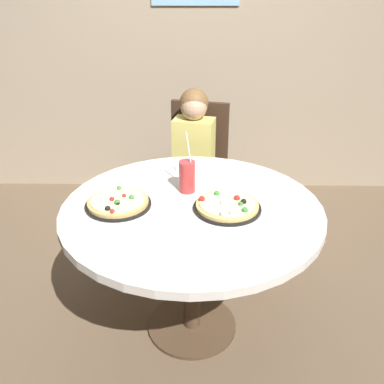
{
  "coord_description": "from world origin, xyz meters",
  "views": [
    {
      "loc": [
        0.03,
        -1.78,
        1.74
      ],
      "look_at": [
        0.0,
        0.05,
        0.8
      ],
      "focal_mm": 40.54,
      "sensor_mm": 36.0,
      "label": 1
    }
  ],
  "objects_px": {
    "pizza_cheese": "(118,203)",
    "soda_cup": "(187,176)",
    "diner_child": "(191,181)",
    "chair_wooden": "(197,164)",
    "plate_small": "(190,167)",
    "dining_table": "(192,224)",
    "pizza_veggie": "(227,206)"
  },
  "relations": [
    {
      "from": "pizza_cheese",
      "to": "soda_cup",
      "type": "bearing_deg",
      "value": 27.02
    },
    {
      "from": "diner_child",
      "to": "soda_cup",
      "type": "bearing_deg",
      "value": -90.83
    },
    {
      "from": "chair_wooden",
      "to": "soda_cup",
      "type": "distance_m",
      "value": 0.9
    },
    {
      "from": "chair_wooden",
      "to": "diner_child",
      "type": "height_order",
      "value": "diner_child"
    },
    {
      "from": "pizza_cheese",
      "to": "plate_small",
      "type": "xyz_separation_m",
      "value": [
        0.33,
        0.45,
        -0.01
      ]
    },
    {
      "from": "dining_table",
      "to": "pizza_veggie",
      "type": "height_order",
      "value": "pizza_veggie"
    },
    {
      "from": "pizza_cheese",
      "to": "plate_small",
      "type": "distance_m",
      "value": 0.56
    },
    {
      "from": "dining_table",
      "to": "plate_small",
      "type": "xyz_separation_m",
      "value": [
        -0.01,
        0.45,
        0.1
      ]
    },
    {
      "from": "pizza_veggie",
      "to": "soda_cup",
      "type": "relative_size",
      "value": 1.03
    },
    {
      "from": "chair_wooden",
      "to": "plate_small",
      "type": "height_order",
      "value": "chair_wooden"
    },
    {
      "from": "pizza_cheese",
      "to": "soda_cup",
      "type": "height_order",
      "value": "soda_cup"
    },
    {
      "from": "pizza_veggie",
      "to": "plate_small",
      "type": "bearing_deg",
      "value": 110.64
    },
    {
      "from": "dining_table",
      "to": "plate_small",
      "type": "distance_m",
      "value": 0.46
    },
    {
      "from": "pizza_veggie",
      "to": "plate_small",
      "type": "xyz_separation_m",
      "value": [
        -0.18,
        0.47,
        -0.01
      ]
    },
    {
      "from": "chair_wooden",
      "to": "pizza_veggie",
      "type": "height_order",
      "value": "chair_wooden"
    },
    {
      "from": "diner_child",
      "to": "pizza_veggie",
      "type": "height_order",
      "value": "diner_child"
    },
    {
      "from": "dining_table",
      "to": "soda_cup",
      "type": "height_order",
      "value": "soda_cup"
    },
    {
      "from": "pizza_cheese",
      "to": "plate_small",
      "type": "height_order",
      "value": "pizza_cheese"
    },
    {
      "from": "soda_cup",
      "to": "plate_small",
      "type": "height_order",
      "value": "soda_cup"
    },
    {
      "from": "soda_cup",
      "to": "plate_small",
      "type": "distance_m",
      "value": 0.3
    },
    {
      "from": "dining_table",
      "to": "diner_child",
      "type": "relative_size",
      "value": 1.14
    },
    {
      "from": "chair_wooden",
      "to": "diner_child",
      "type": "xyz_separation_m",
      "value": [
        -0.04,
        -0.18,
        -0.05
      ]
    },
    {
      "from": "pizza_veggie",
      "to": "soda_cup",
      "type": "distance_m",
      "value": 0.27
    },
    {
      "from": "diner_child",
      "to": "chair_wooden",
      "type": "bearing_deg",
      "value": 78.65
    },
    {
      "from": "diner_child",
      "to": "plate_small",
      "type": "bearing_deg",
      "value": -89.69
    },
    {
      "from": "plate_small",
      "to": "dining_table",
      "type": "bearing_deg",
      "value": -88.19
    },
    {
      "from": "dining_table",
      "to": "soda_cup",
      "type": "xyz_separation_m",
      "value": [
        -0.03,
        0.16,
        0.18
      ]
    },
    {
      "from": "soda_cup",
      "to": "plate_small",
      "type": "xyz_separation_m",
      "value": [
        0.01,
        0.29,
        -0.08
      ]
    },
    {
      "from": "dining_table",
      "to": "soda_cup",
      "type": "distance_m",
      "value": 0.24
    },
    {
      "from": "pizza_cheese",
      "to": "dining_table",
      "type": "bearing_deg",
      "value": 0.8
    },
    {
      "from": "chair_wooden",
      "to": "soda_cup",
      "type": "xyz_separation_m",
      "value": [
        -0.05,
        -0.85,
        0.3
      ]
    },
    {
      "from": "pizza_veggie",
      "to": "chair_wooden",
      "type": "bearing_deg",
      "value": 97.96
    }
  ]
}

